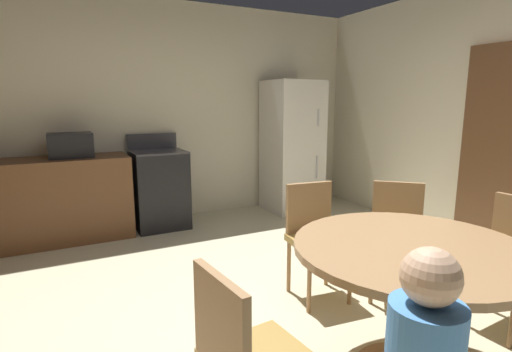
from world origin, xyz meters
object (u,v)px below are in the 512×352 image
at_px(chair_northeast, 397,232).
at_px(chair_north, 315,233).
at_px(microwave, 71,145).
at_px(chair_east, 510,254).
at_px(oven_range, 159,188).
at_px(refrigerator, 292,146).
at_px(dining_table, 409,273).

xyz_separation_m(chair_northeast, chair_north, (-0.57, 0.27, 0.00)).
distance_m(microwave, chair_east, 4.07).
xyz_separation_m(oven_range, chair_northeast, (1.23, -2.53, 0.03)).
bearing_deg(refrigerator, dining_table, -111.86).
distance_m(refrigerator, chair_north, 2.53).
bearing_deg(chair_north, chair_east, 50.01).
bearing_deg(oven_range, chair_east, -64.27).
distance_m(oven_range, chair_northeast, 2.81).
xyz_separation_m(dining_table, chair_northeast, (0.69, 0.73, -0.10)).
height_order(microwave, dining_table, microwave).
distance_m(oven_range, microwave, 1.08).
relative_size(microwave, chair_east, 0.51).
bearing_deg(chair_north, oven_range, -157.32).
height_order(oven_range, chair_east, oven_range).
xyz_separation_m(oven_range, chair_east, (1.54, -3.20, 0.03)).
height_order(oven_range, chair_northeast, oven_range).
xyz_separation_m(refrigerator, chair_northeast, (-0.60, -2.47, -0.38)).
height_order(dining_table, chair_northeast, chair_northeast).
xyz_separation_m(oven_range, chair_north, (0.65, -2.26, 0.03)).
height_order(dining_table, chair_east, chair_east).
distance_m(chair_northeast, chair_east, 0.74).
bearing_deg(dining_table, oven_range, 99.35).
bearing_deg(chair_northeast, chair_east, 68.31).
bearing_deg(microwave, chair_north, -55.15).
height_order(refrigerator, chair_north, refrigerator).
relative_size(chair_east, chair_north, 1.00).
bearing_deg(chair_east, chair_north, -50.01).
relative_size(oven_range, chair_north, 1.26).
xyz_separation_m(oven_range, refrigerator, (1.82, -0.05, 0.41)).
distance_m(oven_range, chair_east, 3.55).
bearing_deg(chair_northeast, microwave, -96.44).
relative_size(dining_table, chair_east, 1.40).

